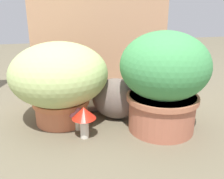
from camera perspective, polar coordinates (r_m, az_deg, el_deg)
ground_plane at (r=1.26m, az=-3.12°, el=-8.50°), size 6.00×6.00×0.00m
cardboard_backdrop at (r=1.71m, az=-2.29°, el=11.54°), size 0.94×0.03×0.72m
grass_planter at (r=1.26m, az=-12.02°, el=2.52°), size 0.49×0.49×0.41m
leafy_planter at (r=1.17m, az=11.85°, el=2.47°), size 0.41×0.41×0.48m
cat at (r=1.30m, az=1.73°, el=-1.68°), size 0.35×0.28×0.32m
mushroom_ornament_red at (r=1.12m, az=-6.49°, el=-6.02°), size 0.11×0.11×0.15m
mushroom_ornament_pink at (r=1.20m, az=-7.97°, el=-5.23°), size 0.09×0.09×0.13m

